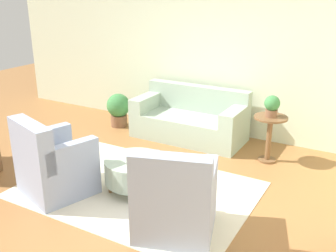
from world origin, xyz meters
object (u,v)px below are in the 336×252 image
at_px(armchair_left, 53,165).
at_px(armchair_right, 175,201).
at_px(couch, 190,120).
at_px(potted_plant_on_side_table, 272,105).
at_px(potted_plant_floor, 119,108).
at_px(side_table, 270,131).
at_px(ottoman_table, 136,170).

distance_m(armchair_left, armchair_right, 1.76).
distance_m(couch, armchair_right, 2.86).
bearing_deg(potted_plant_on_side_table, armchair_left, -132.00).
bearing_deg(potted_plant_floor, armchair_right, -44.13).
distance_m(couch, side_table, 1.51).
height_order(side_table, potted_plant_on_side_table, potted_plant_on_side_table).
relative_size(armchair_right, potted_plant_on_side_table, 3.18).
distance_m(armchair_left, potted_plant_on_side_table, 3.18).
bearing_deg(side_table, armchair_left, -132.00).
relative_size(armchair_right, ottoman_table, 1.27).
bearing_deg(armchair_left, armchair_right, -0.00).
bearing_deg(ottoman_table, potted_plant_on_side_table, 54.42).
height_order(couch, potted_plant_on_side_table, potted_plant_on_side_table).
distance_m(armchair_right, side_table, 2.36).
bearing_deg(armchair_right, potted_plant_on_side_table, 81.73).
distance_m(couch, ottoman_table, 2.05).
bearing_deg(ottoman_table, side_table, 54.42).
bearing_deg(couch, armchair_right, -66.75).
xyz_separation_m(armchair_left, ottoman_table, (0.86, 0.60, -0.11)).
bearing_deg(potted_plant_floor, couch, 5.27).
height_order(armchair_right, potted_plant_floor, armchair_right).
bearing_deg(couch, armchair_left, -103.54).
height_order(armchair_left, side_table, armchair_left).
xyz_separation_m(armchair_left, potted_plant_on_side_table, (2.10, 2.34, 0.49)).
bearing_deg(potted_plant_on_side_table, couch, 168.66).
xyz_separation_m(armchair_right, ottoman_table, (-0.91, 0.60, -0.11)).
height_order(couch, potted_plant_floor, couch).
bearing_deg(potted_plant_floor, potted_plant_on_side_table, -3.17).
bearing_deg(armchair_left, side_table, 48.00).
height_order(ottoman_table, potted_plant_on_side_table, potted_plant_on_side_table).
height_order(armchair_left, ottoman_table, armchair_left).
bearing_deg(side_table, ottoman_table, -125.58).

